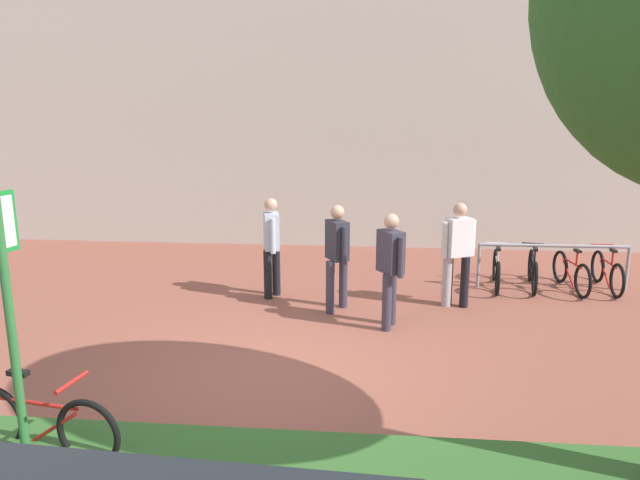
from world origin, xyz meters
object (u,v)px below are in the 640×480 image
(bike_at_sign, at_px, (41,423))
(person_suited_dark, at_px, (390,263))
(person_shirt_white, at_px, (458,248))
(person_suited_navy, at_px, (337,251))
(parking_sign_post, at_px, (7,292))
(person_shirt_blue, at_px, (272,241))
(bollard_steel, at_px, (447,279))
(bike_rack_cluster, at_px, (552,270))

(bike_at_sign, distance_m, person_suited_dark, 4.96)
(person_shirt_white, distance_m, person_suited_navy, 1.98)
(bike_at_sign, relative_size, person_suited_dark, 0.97)
(bike_at_sign, relative_size, person_shirt_white, 0.97)
(parking_sign_post, distance_m, bike_at_sign, 1.32)
(bike_at_sign, xyz_separation_m, person_shirt_blue, (1.31, 4.94, 0.63))
(person_shirt_blue, bearing_deg, bollard_steel, -4.08)
(bollard_steel, relative_size, person_suited_navy, 0.52)
(bike_at_sign, height_order, bollard_steel, bollard_steel)
(bollard_steel, height_order, person_shirt_white, person_shirt_white)
(person_suited_dark, bearing_deg, person_shirt_white, 44.03)
(bike_at_sign, distance_m, person_shirt_blue, 5.15)
(bike_at_sign, bearing_deg, bike_rack_cluster, 43.16)
(bike_rack_cluster, height_order, person_shirt_white, person_shirt_white)
(bike_rack_cluster, bearing_deg, person_shirt_blue, -169.55)
(person_shirt_blue, height_order, person_suited_navy, same)
(person_shirt_white, height_order, person_suited_dark, same)
(person_suited_dark, bearing_deg, bike_rack_cluster, 36.47)
(bike_rack_cluster, xyz_separation_m, person_shirt_blue, (-4.93, -0.91, 0.64))
(person_suited_dark, bearing_deg, bike_at_sign, -131.86)
(person_shirt_white, relative_size, person_suited_navy, 1.00)
(person_shirt_blue, distance_m, person_suited_navy, 1.30)
(parking_sign_post, relative_size, person_shirt_white, 1.48)
(bollard_steel, distance_m, person_shirt_white, 0.56)
(bike_rack_cluster, bearing_deg, person_suited_navy, -158.28)
(person_suited_navy, bearing_deg, bollard_steel, 12.18)
(bike_rack_cluster, relative_size, bollard_steel, 2.96)
(person_shirt_blue, xyz_separation_m, person_shirt_white, (3.09, -0.19, 0.00))
(parking_sign_post, distance_m, person_shirt_blue, 5.30)
(person_shirt_blue, xyz_separation_m, person_suited_dark, (1.97, -1.28, 0.00))
(person_shirt_blue, distance_m, person_shirt_white, 3.10)
(bike_rack_cluster, xyz_separation_m, person_suited_navy, (-3.78, -1.50, 0.64))
(bollard_steel, distance_m, person_suited_navy, 1.90)
(bike_rack_cluster, distance_m, bollard_steel, 2.29)
(person_suited_dark, height_order, person_suited_navy, same)
(person_suited_dark, relative_size, person_suited_navy, 1.00)
(person_suited_dark, xyz_separation_m, person_suited_navy, (-0.82, 0.68, 0.00))
(bike_at_sign, bearing_deg, person_shirt_white, 47.15)
(parking_sign_post, height_order, person_suited_dark, parking_sign_post)
(bike_at_sign, height_order, person_suited_dark, person_suited_dark)
(parking_sign_post, relative_size, bike_rack_cluster, 0.95)
(parking_sign_post, xyz_separation_m, bollard_steel, (4.33, 4.86, -1.20))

